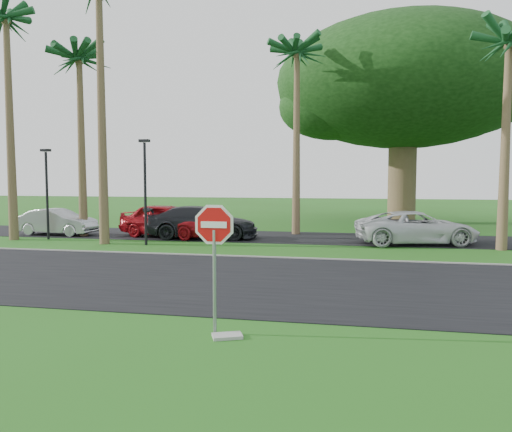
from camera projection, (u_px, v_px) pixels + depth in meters
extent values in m
plane|color=#225114|center=(229.00, 296.00, 12.57)|extent=(120.00, 120.00, 0.00)
cube|color=black|center=(246.00, 280.00, 14.52)|extent=(120.00, 8.00, 0.02)
cube|color=black|center=(292.00, 237.00, 24.78)|extent=(120.00, 5.00, 0.02)
cube|color=gray|center=(270.00, 257.00, 18.48)|extent=(120.00, 0.12, 0.06)
cylinder|color=gray|center=(215.00, 282.00, 9.46)|extent=(0.07, 0.07, 2.00)
cylinder|color=white|center=(214.00, 225.00, 9.38)|extent=(1.05, 0.02, 1.05)
cylinder|color=red|center=(214.00, 225.00, 9.38)|extent=(0.90, 0.02, 0.90)
cube|color=white|center=(214.00, 225.00, 9.38)|extent=(0.50, 0.02, 0.12)
cone|color=brown|center=(10.00, 129.00, 23.54)|extent=(0.44, 0.44, 10.50)
cone|color=brown|center=(82.00, 147.00, 25.05)|extent=(0.44, 0.44, 9.00)
cone|color=brown|center=(102.00, 115.00, 22.02)|extent=(0.44, 0.44, 11.50)
cone|color=brown|center=(296.00, 143.00, 25.88)|extent=(0.44, 0.44, 9.50)
cone|color=brown|center=(505.00, 146.00, 20.23)|extent=(0.44, 0.44, 8.50)
cylinder|color=brown|center=(402.00, 177.00, 32.64)|extent=(1.80, 1.80, 6.00)
ellipsoid|color=black|center=(404.00, 84.00, 32.18)|extent=(16.50, 16.50, 8.25)
cylinder|color=black|center=(47.00, 196.00, 23.97)|extent=(0.12, 0.12, 4.20)
cube|color=black|center=(46.00, 150.00, 23.80)|extent=(0.45, 0.25, 0.12)
cylinder|color=black|center=(145.00, 194.00, 21.89)|extent=(0.12, 0.12, 4.50)
cube|color=black|center=(144.00, 141.00, 21.71)|extent=(0.45, 0.25, 0.12)
imported|color=#9D9FA4|center=(57.00, 222.00, 25.74)|extent=(4.15, 1.59, 1.35)
imported|color=maroon|center=(167.00, 221.00, 24.81)|extent=(5.26, 3.11, 1.68)
imported|color=black|center=(202.00, 223.00, 24.31)|extent=(5.59, 2.74, 1.56)
imported|color=silver|center=(417.00, 228.00, 22.19)|extent=(5.70, 3.53, 1.47)
cube|color=#969790|center=(227.00, 336.00, 9.31)|extent=(0.64, 0.54, 0.06)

